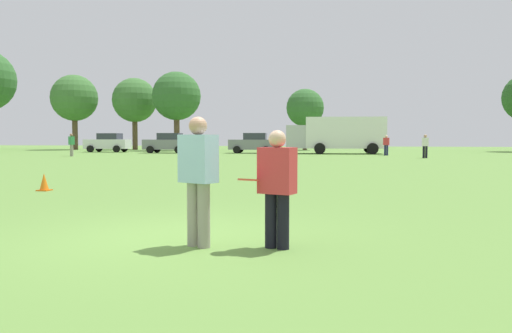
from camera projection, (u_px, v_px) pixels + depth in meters
name	position (u px, v px, depth m)	size (l,w,h in m)	color
ground_plane	(173.00, 238.00, 7.33)	(143.45, 143.45, 0.00)	#608C3D
player_thrower	(198.00, 174.00, 6.68)	(0.56, 0.47, 1.75)	gray
player_defender	(277.00, 183.00, 6.58)	(0.52, 0.40, 1.57)	black
frisbee	(248.00, 180.00, 6.48)	(0.27, 0.27, 0.06)	#E54C33
traffic_cone	(44.00, 182.00, 13.70)	(0.32, 0.32, 0.48)	#D8590C
parked_car_near_left	(108.00, 143.00, 48.47)	(4.31, 2.43, 1.82)	silver
parked_car_mid_left	(168.00, 143.00, 45.65)	(4.31, 2.43, 1.82)	slate
parked_car_center	(253.00, 143.00, 45.22)	(4.31, 2.43, 1.82)	slate
box_truck	(338.00, 134.00, 43.65)	(8.64, 3.38, 3.18)	white
bystander_sideline_watcher	(72.00, 143.00, 38.02)	(0.55, 0.49, 1.74)	gray
bystander_far_jogger	(425.00, 145.00, 34.68)	(0.48, 0.32, 1.64)	black
bystander_field_marshal	(386.00, 144.00, 39.63)	(0.50, 0.37, 1.62)	#1E234C
tree_west_maple	(74.00, 98.00, 57.31)	(5.27, 5.27, 8.57)	brown
tree_center_elm	(135.00, 100.00, 57.46)	(5.06, 5.06, 8.22)	brown
tree_east_birch	(176.00, 96.00, 53.60)	(5.20, 5.20, 8.45)	brown
tree_east_oak	(305.00, 108.00, 55.92)	(4.21, 4.21, 6.83)	brown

